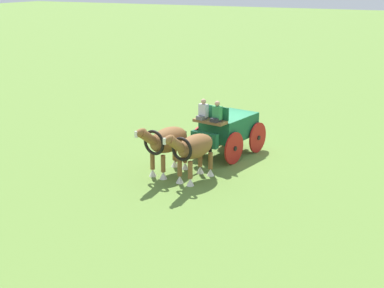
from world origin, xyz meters
name	(u,v)px	position (x,y,z in m)	size (l,w,h in m)	color
ground_plane	(229,154)	(0.00, 0.00, 0.00)	(220.00, 220.00, 0.00)	olive
show_wagon	(227,128)	(0.16, -0.03, 1.24)	(5.60, 2.34, 2.73)	#195B38
draft_horse_near	(193,148)	(3.64, 0.09, 1.29)	(2.97, 1.20, 2.16)	brown
draft_horse_off	(167,141)	(3.43, -1.20, 1.34)	(3.07, 1.29, 2.20)	brown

